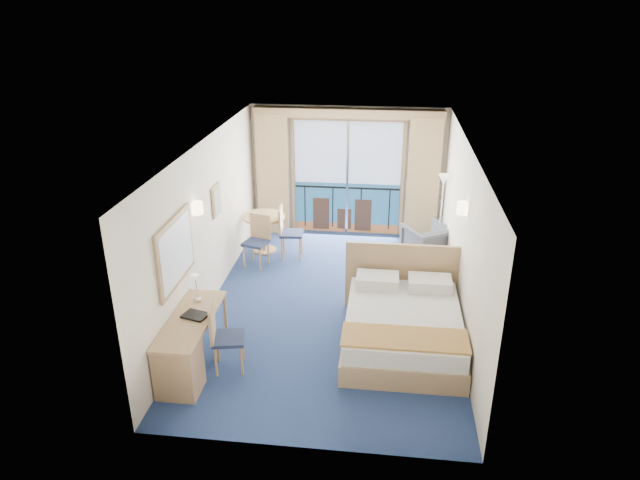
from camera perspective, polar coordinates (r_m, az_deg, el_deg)
The scene contains 22 objects.
floor at distance 9.49m, azimuth 1.15°, elevation -6.55°, with size 6.50×6.50×0.00m, color navy.
room_walls at distance 8.75m, azimuth 1.24°, elevation 3.61°, with size 4.04×6.54×2.72m.
balcony_door at distance 11.99m, azimuth 2.71°, elevation 5.90°, with size 2.36×0.03×2.52m.
curtain_left at distance 12.01m, azimuth -4.73°, elevation 6.54°, with size 0.65×0.22×2.55m, color tan.
curtain_right at distance 11.81m, azimuth 10.27°, elevation 5.94°, with size 0.65×0.22×2.55m, color tan.
pelmet at distance 11.53m, azimuth 2.84°, elevation 12.55°, with size 3.80×0.25×0.18m, color tan.
mirror at distance 7.91m, azimuth -14.25°, elevation -1.13°, with size 0.05×1.25×0.95m.
wall_print at distance 9.60m, azimuth -10.31°, elevation 3.92°, with size 0.04×0.42×0.52m.
sconce_left at distance 8.57m, azimuth -12.20°, elevation 3.16°, with size 0.18×0.18×0.18m, color beige.
sconce_right at distance 8.62m, azimuth 14.10°, elevation 3.10°, with size 0.18×0.18×0.18m, color beige.
bed at distance 8.45m, azimuth 8.28°, elevation -8.36°, with size 1.84×2.18×1.15m.
nightstand at distance 9.88m, azimuth 11.80°, elevation -4.02°, with size 0.42×0.40×0.55m, color tan.
phone at distance 9.71m, azimuth 12.14°, elevation -2.51°, with size 0.16×0.12×0.07m, color silver.
armchair at distance 11.09m, azimuth 10.65°, elevation -0.29°, with size 0.77×0.79×0.72m, color #454B54.
floor_lamp at distance 11.06m, azimuth 12.16°, elevation 4.44°, with size 0.23×0.23×1.64m.
desk at distance 7.70m, azimuth -13.69°, elevation -11.44°, with size 0.56×1.62×0.76m.
desk_chair at distance 7.84m, azimuth -9.80°, elevation -9.19°, with size 0.51×0.50×0.99m.
folder at distance 7.89m, azimuth -12.37°, elevation -7.37°, with size 0.32×0.24×0.03m, color black.
desk_lamp at distance 8.12m, azimuth -12.33°, elevation -4.14°, with size 0.11×0.11×0.40m.
round_table at distance 11.29m, azimuth -5.64°, elevation 1.58°, with size 0.84×0.84×0.75m.
table_chair_a at distance 11.01m, azimuth -3.33°, elevation 1.09°, with size 0.48×0.47×1.01m.
table_chair_b at distance 10.74m, azimuth -6.24°, elevation 0.29°, with size 0.52×0.53×0.97m.
Camera 1 is at (0.79, -8.20, 4.73)m, focal length 32.00 mm.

